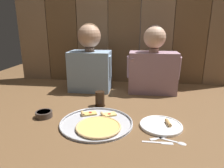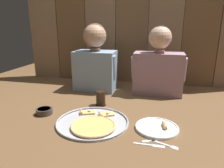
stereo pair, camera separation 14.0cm
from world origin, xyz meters
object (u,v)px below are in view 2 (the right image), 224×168
object	(u,v)px
diner_left	(95,60)
drinking_glass	(101,98)
pizza_tray	(93,123)
dipping_bowl	(44,111)
diner_right	(158,64)
dinner_plate	(157,128)

from	to	relation	value
diner_left	drinking_glass	bearing A→B (deg)	-67.30
diner_left	pizza_tray	bearing A→B (deg)	-73.98
drinking_glass	diner_left	xyz separation A→B (m)	(-0.15, 0.37, 0.22)
dipping_bowl	diner_right	bearing A→B (deg)	40.00
dinner_plate	diner_left	size ratio (longest dim) A/B	0.42
pizza_tray	drinking_glass	size ratio (longest dim) A/B	4.05
dinner_plate	diner_left	world-z (taller)	diner_left
dinner_plate	diner_right	world-z (taller)	diner_right
dinner_plate	diner_left	bearing A→B (deg)	131.47
pizza_tray	dipping_bowl	size ratio (longest dim) A/B	4.11
drinking_glass	dipping_bowl	distance (m)	0.40
drinking_glass	diner_left	distance (m)	0.46
pizza_tray	dipping_bowl	distance (m)	0.37
pizza_tray	drinking_glass	distance (m)	0.31
pizza_tray	dinner_plate	bearing A→B (deg)	4.32
pizza_tray	diner_right	world-z (taller)	diner_right
pizza_tray	dipping_bowl	bearing A→B (deg)	169.61
dinner_plate	dipping_bowl	distance (m)	0.74
dipping_bowl	diner_left	xyz separation A→B (m)	(0.17, 0.60, 0.25)
dinner_plate	dipping_bowl	xyz separation A→B (m)	(-0.74, 0.04, 0.01)
pizza_tray	drinking_glass	world-z (taller)	drinking_glass
pizza_tray	drinking_glass	bearing A→B (deg)	97.22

